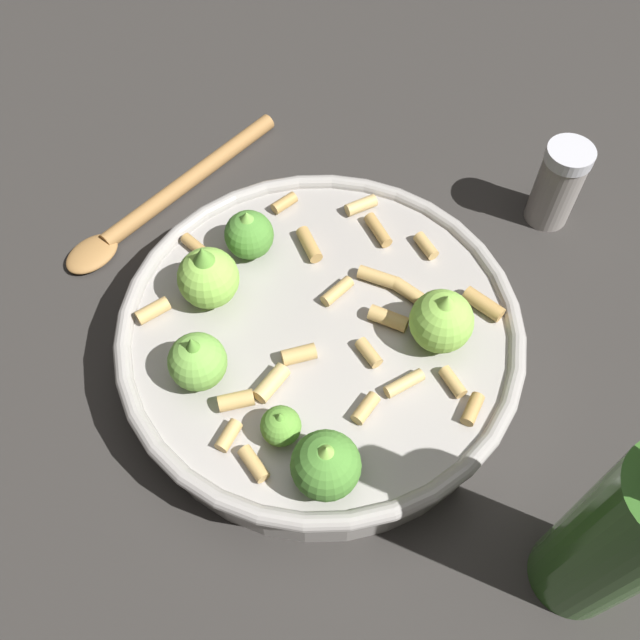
% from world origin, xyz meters
% --- Properties ---
extents(ground_plane, '(2.40, 2.40, 0.00)m').
position_xyz_m(ground_plane, '(0.00, 0.00, 0.00)').
color(ground_plane, '#2D2B28').
extents(cooking_pan, '(0.32, 0.32, 0.11)m').
position_xyz_m(cooking_pan, '(-0.00, 0.00, 0.03)').
color(cooking_pan, '#9E9993').
rests_on(cooking_pan, ground).
extents(pepper_shaker, '(0.04, 0.04, 0.09)m').
position_xyz_m(pepper_shaker, '(0.03, -0.26, 0.04)').
color(pepper_shaker, gray).
rests_on(pepper_shaker, ground).
extents(olive_oil_bottle, '(0.06, 0.06, 0.23)m').
position_xyz_m(olive_oil_bottle, '(-0.24, -0.07, 0.10)').
color(olive_oil_bottle, '#336023').
rests_on(olive_oil_bottle, ground).
extents(wooden_spoon, '(0.11, 0.25, 0.02)m').
position_xyz_m(wooden_spoon, '(0.22, 0.04, 0.01)').
color(wooden_spoon, '#9E703D').
rests_on(wooden_spoon, ground).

